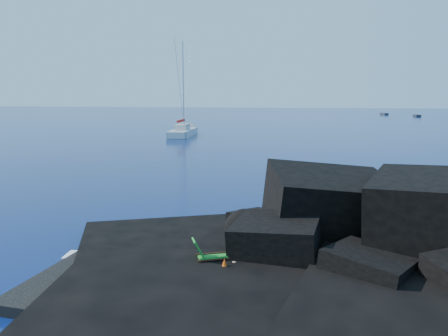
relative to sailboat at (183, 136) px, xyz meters
The scene contains 11 objects.
ground 53.37m from the sailboat, 80.52° to the right, with size 400.00×400.00×0.00m, color #031437.
headland 54.21m from the sailboat, 66.30° to the right, with size 24.00×24.00×3.60m, color black, non-canonical shape.
beach 53.81m from the sailboat, 75.70° to the right, with size 8.50×6.00×0.70m, color black.
surf_foam 49.60m from the sailboat, 73.86° to the right, with size 10.00×8.00×0.06m, color white, non-canonical shape.
sailboat is the anchor object (origin of this frame).
deck_chair 52.90m from the sailboat, 73.75° to the right, with size 1.60×0.70×1.10m, color #1D8325, non-canonical shape.
towel 53.41m from the sailboat, 73.76° to the right, with size 1.80×0.85×0.05m, color white.
sunbather 53.41m from the sailboat, 73.76° to the right, with size 1.71×0.49×0.27m, color tan, non-canonical shape.
marker_cone 53.65m from the sailboat, 73.62° to the right, with size 0.35×0.35×0.54m, color #F5530C.
distant_boat_a 90.54m from the sailboat, 60.98° to the left, with size 1.24×3.99×0.53m, color #27272C.
distant_boat_b 85.49m from the sailboat, 53.34° to the left, with size 1.29×4.15×0.55m, color black.
Camera 1 is at (8.63, -12.39, 6.26)m, focal length 35.00 mm.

